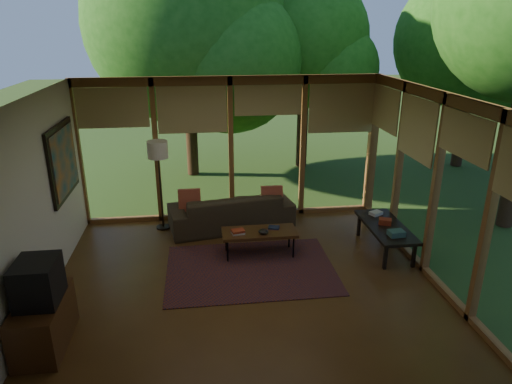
{
  "coord_description": "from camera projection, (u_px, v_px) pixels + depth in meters",
  "views": [
    {
      "loc": [
        -0.58,
        -5.78,
        3.55
      ],
      "look_at": [
        0.24,
        0.7,
        1.15
      ],
      "focal_mm": 32.0,
      "sensor_mm": 36.0,
      "label": 1
    }
  ],
  "objects": [
    {
      "name": "floor",
      "position": [
        246.0,
        283.0,
        6.68
      ],
      "size": [
        5.5,
        5.5,
        0.0
      ],
      "primitive_type": "plane",
      "color": "#5A3717",
      "rests_on": "ground"
    },
    {
      "name": "ceiling",
      "position": [
        244.0,
        97.0,
        5.74
      ],
      "size": [
        5.5,
        5.5,
        0.0
      ],
      "primitive_type": "plane",
      "rotation": [
        3.14,
        0.0,
        0.0
      ],
      "color": "white",
      "rests_on": "ground"
    },
    {
      "name": "wall_left",
      "position": [
        33.0,
        206.0,
        5.88
      ],
      "size": [
        0.04,
        5.0,
        2.7
      ],
      "primitive_type": "cube",
      "color": "beige",
      "rests_on": "ground"
    },
    {
      "name": "wall_front",
      "position": [
        275.0,
        300.0,
        3.88
      ],
      "size": [
        5.5,
        0.04,
        2.7
      ],
      "primitive_type": "cube",
      "color": "beige",
      "rests_on": "ground"
    },
    {
      "name": "window_wall_back",
      "position": [
        231.0,
        150.0,
        8.54
      ],
      "size": [
        5.5,
        0.12,
        2.7
      ],
      "primitive_type": "cube",
      "color": "brown",
      "rests_on": "ground"
    },
    {
      "name": "window_wall_right",
      "position": [
        435.0,
        188.0,
        6.54
      ],
      "size": [
        0.12,
        5.0,
        2.7
      ],
      "primitive_type": "cube",
      "color": "brown",
      "rests_on": "ground"
    },
    {
      "name": "exterior_lawn",
      "position": [
        460.0,
        139.0,
        15.08
      ],
      "size": [
        40.0,
        40.0,
        0.0
      ],
      "primitive_type": "plane",
      "color": "#2F4D1C",
      "rests_on": "ground"
    },
    {
      "name": "tree_nw",
      "position": [
        186.0,
        24.0,
        10.37
      ],
      "size": [
        4.6,
        4.6,
        5.87
      ],
      "color": "#3A2415",
      "rests_on": "ground"
    },
    {
      "name": "tree_ne",
      "position": [
        305.0,
        39.0,
        11.18
      ],
      "size": [
        3.13,
        3.13,
        4.79
      ],
      "color": "#3A2415",
      "rests_on": "ground"
    },
    {
      "name": "tree_far",
      "position": [
        465.0,
        41.0,
        11.13
      ],
      "size": [
        3.4,
        3.4,
        4.89
      ],
      "color": "#3A2415",
      "rests_on": "ground"
    },
    {
      "name": "rug",
      "position": [
        251.0,
        269.0,
        7.03
      ],
      "size": [
        2.57,
        1.82,
        0.01
      ],
      "primitive_type": "cube",
      "color": "maroon",
      "rests_on": "floor"
    },
    {
      "name": "sofa",
      "position": [
        231.0,
        210.0,
        8.42
      ],
      "size": [
        2.36,
        1.25,
        0.66
      ],
      "primitive_type": "imported",
      "rotation": [
        0.0,
        0.0,
        3.32
      ],
      "color": "#372C1B",
      "rests_on": "floor"
    },
    {
      "name": "pillow_left",
      "position": [
        190.0,
        200.0,
        8.2
      ],
      "size": [
        0.4,
        0.21,
        0.42
      ],
      "primitive_type": "cube",
      "rotation": [
        -0.21,
        0.0,
        0.0
      ],
      "color": "maroon",
      "rests_on": "sofa"
    },
    {
      "name": "pillow_right",
      "position": [
        272.0,
        197.0,
        8.38
      ],
      "size": [
        0.39,
        0.21,
        0.41
      ],
      "primitive_type": "cube",
      "rotation": [
        -0.21,
        0.0,
        0.0
      ],
      "color": "maroon",
      "rests_on": "sofa"
    },
    {
      "name": "ct_book_lower",
      "position": [
        238.0,
        233.0,
        7.25
      ],
      "size": [
        0.22,
        0.18,
        0.03
      ],
      "primitive_type": "cube",
      "rotation": [
        0.0,
        0.0,
        0.15
      ],
      "color": "#BCB1AA",
      "rests_on": "coffee_table"
    },
    {
      "name": "ct_book_upper",
      "position": [
        238.0,
        231.0,
        7.24
      ],
      "size": [
        0.23,
        0.19,
        0.03
      ],
      "primitive_type": "cube",
      "rotation": [
        0.0,
        0.0,
        0.21
      ],
      "color": "maroon",
      "rests_on": "coffee_table"
    },
    {
      "name": "ct_book_side",
      "position": [
        274.0,
        227.0,
        7.45
      ],
      "size": [
        0.21,
        0.18,
        0.03
      ],
      "primitive_type": "cube",
      "rotation": [
        0.0,
        0.0,
        -0.29
      ],
      "color": "#151B31",
      "rests_on": "coffee_table"
    },
    {
      "name": "ct_bowl",
      "position": [
        263.0,
        231.0,
        7.25
      ],
      "size": [
        0.16,
        0.16,
        0.07
      ],
      "primitive_type": "ellipsoid",
      "color": "black",
      "rests_on": "coffee_table"
    },
    {
      "name": "media_cabinet",
      "position": [
        44.0,
        323.0,
        5.29
      ],
      "size": [
        0.5,
        1.0,
        0.6
      ],
      "primitive_type": "cube",
      "color": "#4B2A14",
      "rests_on": "floor"
    },
    {
      "name": "television",
      "position": [
        38.0,
        282.0,
        5.1
      ],
      "size": [
        0.45,
        0.55,
        0.5
      ],
      "primitive_type": "cube",
      "color": "black",
      "rests_on": "media_cabinet"
    },
    {
      "name": "console_book_a",
      "position": [
        396.0,
        233.0,
        7.1
      ],
      "size": [
        0.25,
        0.19,
        0.09
      ],
      "primitive_type": "cube",
      "rotation": [
        0.0,
        0.0,
        0.08
      ],
      "color": "#325850",
      "rests_on": "side_console"
    },
    {
      "name": "console_book_b",
      "position": [
        385.0,
        222.0,
        7.51
      ],
      "size": [
        0.24,
        0.21,
        0.09
      ],
      "primitive_type": "cube",
      "rotation": [
        0.0,
        0.0,
        -0.41
      ],
      "color": "maroon",
      "rests_on": "side_console"
    },
    {
      "name": "console_book_c",
      "position": [
        376.0,
        213.0,
        7.89
      ],
      "size": [
        0.25,
        0.23,
        0.06
      ],
      "primitive_type": "cube",
      "rotation": [
        0.0,
        0.0,
        0.47
      ],
      "color": "#BCB1AA",
      "rests_on": "side_console"
    },
    {
      "name": "floor_lamp",
      "position": [
        158.0,
        155.0,
        7.99
      ],
      "size": [
        0.36,
        0.36,
        1.65
      ],
      "color": "black",
      "rests_on": "floor"
    },
    {
      "name": "coffee_table",
      "position": [
        259.0,
        233.0,
        7.36
      ],
      "size": [
        1.2,
        0.5,
        0.43
      ],
      "color": "#4B2A14",
      "rests_on": "floor"
    },
    {
      "name": "side_console",
      "position": [
        386.0,
        228.0,
        7.5
      ],
      "size": [
        0.6,
        1.4,
        0.46
      ],
      "color": "black",
      "rests_on": "floor"
    },
    {
      "name": "wall_painting",
      "position": [
        63.0,
        161.0,
        7.12
      ],
      "size": [
        0.06,
        1.35,
        1.15
      ],
      "color": "black",
      "rests_on": "wall_left"
    }
  ]
}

